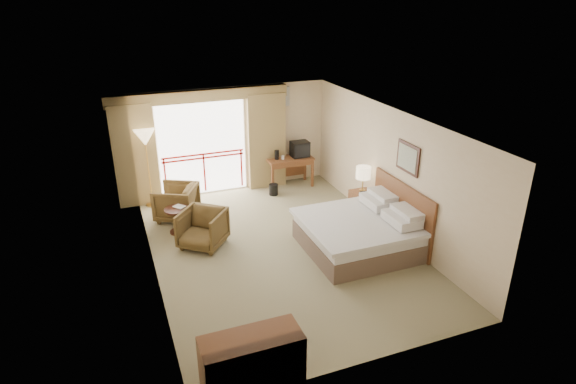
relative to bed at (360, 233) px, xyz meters
name	(u,v)px	position (x,y,z in m)	size (l,w,h in m)	color
floor	(280,248)	(-1.50, 0.60, -0.38)	(7.00, 7.00, 0.00)	#847D58
ceiling	(280,120)	(-1.50, 0.60, 2.32)	(7.00, 7.00, 0.00)	white
wall_back	(233,139)	(-1.50, 4.10, 0.97)	(5.00, 5.00, 0.00)	beige
wall_front	(372,283)	(-1.50, -2.90, 0.97)	(5.00, 5.00, 0.00)	beige
wall_left	(148,208)	(-4.00, 0.60, 0.97)	(7.00, 7.00, 0.00)	beige
wall_right	(390,172)	(1.00, 0.60, 0.97)	(7.00, 7.00, 0.00)	beige
balcony_door	(203,148)	(-2.30, 4.08, 0.82)	(2.40, 2.40, 0.00)	white
balcony_railing	(204,163)	(-2.30, 4.06, 0.44)	(2.09, 0.03, 1.02)	#AE150E
curtain_left	(135,156)	(-3.95, 3.95, 0.87)	(1.00, 0.26, 2.50)	olive
curtain_right	(266,141)	(-0.65, 3.95, 0.87)	(1.00, 0.26, 2.50)	olive
valance	(200,96)	(-2.30, 3.98, 2.17)	(4.40, 0.22, 0.28)	olive
hvac_vent	(280,97)	(-0.20, 4.07, 1.97)	(0.50, 0.04, 0.50)	silver
bed	(360,233)	(0.00, 0.00, 0.00)	(2.13, 2.06, 0.97)	brown
headboard	(402,213)	(0.96, 0.00, 0.27)	(0.06, 2.10, 1.30)	brown
framed_art	(408,158)	(0.97, 0.00, 1.47)	(0.04, 0.72, 0.60)	black
nightstand	(362,206)	(0.73, 1.19, -0.04)	(0.47, 0.56, 0.67)	brown
table_lamp	(363,173)	(0.73, 1.24, 0.75)	(0.33, 0.33, 0.58)	tan
phone	(365,194)	(0.68, 1.04, 0.33)	(0.17, 0.13, 0.08)	black
desk	(289,163)	(-0.09, 3.74, 0.25)	(1.22, 0.59, 0.80)	brown
tv	(300,149)	(0.21, 3.68, 0.63)	(0.46, 0.36, 0.42)	black
coffee_maker	(277,155)	(-0.44, 3.69, 0.55)	(0.12, 0.12, 0.25)	black
cup	(283,157)	(-0.29, 3.64, 0.47)	(0.07, 0.07, 0.11)	white
wastebasket	(274,190)	(-0.69, 3.27, -0.23)	(0.23, 0.23, 0.29)	black
armchair_far	(178,218)	(-3.23, 2.78, -0.38)	(0.87, 0.90, 0.82)	#4C381A
armchair_near	(204,245)	(-2.94, 1.30, -0.38)	(0.84, 0.87, 0.79)	#4C381A
side_table	(177,216)	(-3.33, 2.07, 0.01)	(0.52, 0.52, 0.57)	black
book	(176,209)	(-3.33, 2.07, 0.20)	(0.18, 0.24, 0.02)	white
floor_lamp	(145,140)	(-3.69, 3.76, 1.28)	(0.49, 0.49, 1.92)	tan
dresser	(252,365)	(-3.15, -2.82, 0.06)	(1.31, 0.56, 0.88)	brown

